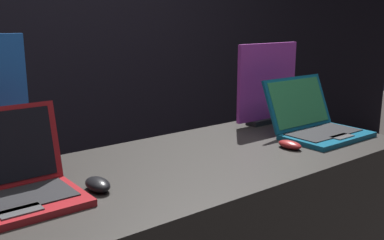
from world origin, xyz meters
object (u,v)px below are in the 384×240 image
(laptop_back, at_px, (315,122))
(promo_stand_back, at_px, (267,86))
(laptop_front, at_px, (4,183))
(mouse_back, at_px, (290,145))
(mouse_front, at_px, (98,184))

(laptop_back, xyz_separation_m, promo_stand_back, (0.00, 0.29, 0.13))
(laptop_front, bearing_deg, promo_stand_back, 9.56)
(mouse_back, xyz_separation_m, promo_stand_back, (0.25, 0.36, 0.17))
(mouse_front, bearing_deg, laptop_front, 163.40)
(laptop_front, distance_m, promo_stand_back, 1.31)
(laptop_back, relative_size, mouse_back, 3.59)
(laptop_back, height_order, mouse_back, laptop_back)
(laptop_front, height_order, mouse_back, laptop_front)
(laptop_front, xyz_separation_m, mouse_back, (1.04, -0.14, -0.04))
(mouse_back, bearing_deg, laptop_front, 172.36)
(mouse_back, bearing_deg, mouse_front, 175.21)
(mouse_back, relative_size, promo_stand_back, 0.27)
(mouse_back, height_order, promo_stand_back, promo_stand_back)
(laptop_front, relative_size, mouse_back, 3.65)
(mouse_front, height_order, promo_stand_back, promo_stand_back)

